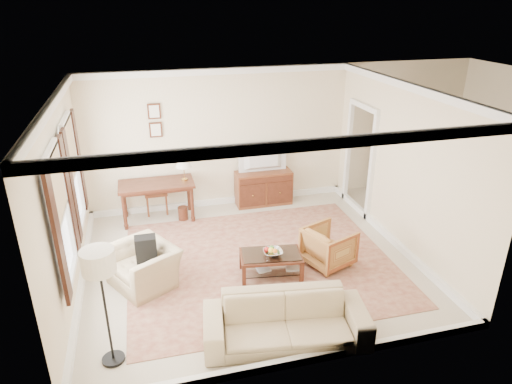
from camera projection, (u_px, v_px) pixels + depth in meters
name	position (u px, v px, depth m)	size (l,w,h in m)	color
room_shell	(248.00, 120.00, 6.83)	(5.51, 5.01, 2.91)	beige
annex_bedroom	(439.00, 191.00, 9.75)	(3.00, 2.70, 2.90)	beige
window_front	(61.00, 216.00, 5.94)	(0.12, 1.56, 1.80)	#CCB284
window_rear	(73.00, 173.00, 7.36)	(0.12, 1.56, 1.80)	#CCB284
doorway	(359.00, 161.00, 9.35)	(0.10, 1.12, 2.25)	white
rug	(260.00, 262.00, 7.79)	(4.40, 3.77, 0.01)	brown
writing_desk	(157.00, 188.00, 9.02)	(1.46, 0.73, 0.80)	#522617
desk_chair	(155.00, 189.00, 9.39)	(0.45, 0.45, 1.05)	brown
desk_lamp	(184.00, 168.00, 9.01)	(0.32, 0.32, 0.50)	silver
framed_prints	(155.00, 120.00, 8.93)	(0.25, 0.04, 0.68)	#522617
sideboard	(263.00, 188.00, 9.86)	(1.20, 0.46, 0.74)	brown
tv	(264.00, 150.00, 9.50)	(0.99, 0.57, 0.13)	black
coffee_table	(271.00, 259.00, 7.29)	(1.04, 0.70, 0.41)	#522617
fruit_bowl	(273.00, 252.00, 7.20)	(0.42, 0.42, 0.10)	silver
book_a	(256.00, 269.00, 7.30)	(0.28, 0.04, 0.38)	brown
book_b	(286.00, 266.00, 7.38)	(0.28, 0.03, 0.38)	brown
striped_armchair	(329.00, 245.00, 7.60)	(0.71, 0.67, 0.73)	brown
club_armchair	(143.00, 260.00, 7.04)	(0.99, 0.64, 0.87)	tan
backpack	(146.00, 246.00, 6.96)	(0.32, 0.22, 0.40)	black
sofa	(286.00, 314.00, 5.87)	(2.13, 0.62, 0.83)	tan
floor_lamp	(99.00, 270.00, 5.17)	(0.39, 0.39, 1.58)	black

